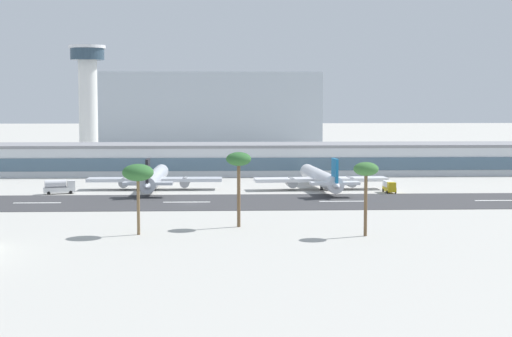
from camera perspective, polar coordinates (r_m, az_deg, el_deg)
The scene contains 16 objects.
ground_plane at distance 202.89m, azimuth -4.72°, elevation -2.50°, with size 1400.00×1400.00×0.00m, color #B2AFA8.
runway_strip at distance 204.89m, azimuth -4.70°, elevation -2.41°, with size 800.00×32.44×0.08m, color #38383A.
runway_centreline_dash_3 at distance 210.07m, azimuth -15.36°, elevation -2.38°, with size 12.00×1.20×0.01m, color white.
runway_centreline_dash_4 at distance 204.92m, azimuth -4.97°, elevation -2.40°, with size 12.00×1.20×0.01m, color white.
runway_centreline_dash_5 at distance 207.03m, azimuth 6.21°, elevation -2.34°, with size 12.00×1.20×0.01m, color white.
runway_centreline_dash_6 at distance 216.83m, azimuth 16.88°, elevation -2.19°, with size 12.00×1.20×0.01m, color white.
terminal_building at distance 282.59m, azimuth -1.58°, elevation 0.70°, with size 221.33×24.96×10.74m.
control_tower at distance 332.13m, azimuth -11.91°, elevation 5.27°, with size 14.74×14.74×48.14m.
distant_hotel_block at distance 413.14m, azimuth -3.22°, elevation 4.05°, with size 110.75×39.38×40.02m, color #A8B2BC.
airliner_black_tail_gate_0 at distance 233.83m, azimuth -7.26°, elevation -0.72°, with size 39.24×49.86×10.41m.
airliner_blue_tail_gate_1 at distance 232.66m, azimuth 4.70°, elevation -0.72°, with size 39.25×50.55×10.55m.
service_fuel_truck_0 at distance 228.97m, azimuth -13.87°, elevation -1.27°, with size 8.89×4.96×3.95m.
service_box_truck_1 at distance 228.35m, azimuth 9.50°, elevation -1.27°, with size 3.07×6.17×3.25m.
palm_tree_0 at distance 153.86m, azimuth 7.86°, elevation -0.23°, with size 4.81×4.81×14.29m.
palm_tree_2 at distance 163.52m, azimuth -1.25°, elevation 0.48°, with size 5.16×5.16×15.48m.
palm_tree_3 at distance 155.72m, azimuth -8.43°, elevation -0.36°, with size 6.07×6.07×13.81m.
Camera 1 is at (8.31, -201.04, 26.07)m, focal length 56.01 mm.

